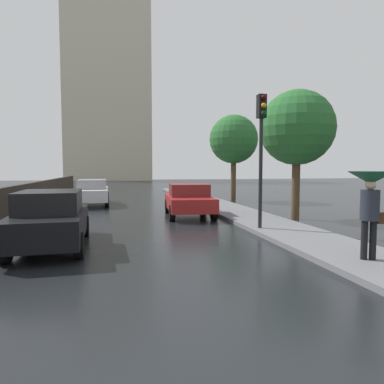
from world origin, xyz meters
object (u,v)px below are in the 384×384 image
Objects in this scene: car_black_near_kerb at (51,219)px; pedestrian_with_umbrella_near at (370,191)px; car_white_far_ahead at (92,192)px; street_tree_mid at (297,128)px; street_tree_near at (234,140)px; car_red_mid_road at (189,200)px; traffic_light at (261,136)px.

pedestrian_with_umbrella_near is at bearing 153.17° from car_black_near_kerb.
pedestrian_with_umbrella_near is (6.67, -14.00, 0.86)m from car_white_far_ahead.
street_tree_near is at bearing 89.22° from street_tree_mid.
car_white_far_ahead reaches higher than car_red_mid_road.
street_tree_mid reaches higher than car_black_near_kerb.
car_white_far_ahead is 2.39× the size of pedestrian_with_umbrella_near.
car_black_near_kerb is 6.80m from traffic_light.
traffic_light is at bearing 115.84° from pedestrian_with_umbrella_near.
pedestrian_with_umbrella_near is 7.09m from street_tree_mid.
street_tree_mid is at bearing 42.59° from traffic_light.
traffic_light is 10.82m from street_tree_near.
car_black_near_kerb is 14.83m from street_tree_near.
traffic_light is (1.53, -4.15, 2.41)m from car_red_mid_road.
street_tree_mid is at bearing -161.66° from car_black_near_kerb.
street_tree_mid is at bearing -90.78° from street_tree_near.
pedestrian_with_umbrella_near is 0.36× the size of street_tree_mid.
street_tree_mid is at bearing -19.89° from car_red_mid_road.
car_white_far_ahead is 0.87× the size of street_tree_mid.
pedestrian_with_umbrella_near is at bearing 113.87° from car_white_far_ahead.
car_black_near_kerb is at bearing -129.11° from car_red_mid_road.
car_white_far_ahead is 1.05× the size of traffic_light.
traffic_light is 3.51m from street_tree_mid.
traffic_light is at bearing 119.70° from car_white_far_ahead.
street_tree_near reaches higher than car_red_mid_road.
car_white_far_ahead is at bearing -93.72° from car_black_near_kerb.
traffic_light is (6.30, 0.94, 2.37)m from car_black_near_kerb.
pedestrian_with_umbrella_near is at bearing -80.54° from traffic_light.
traffic_light is at bearing -137.41° from street_tree_mid.
car_red_mid_road is at bearing 110.27° from traffic_light.
car_red_mid_road is at bearing 156.10° from street_tree_mid.
street_tree_mid is (8.85, 3.28, 2.95)m from car_black_near_kerb.
car_red_mid_road is at bearing -123.65° from street_tree_near.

